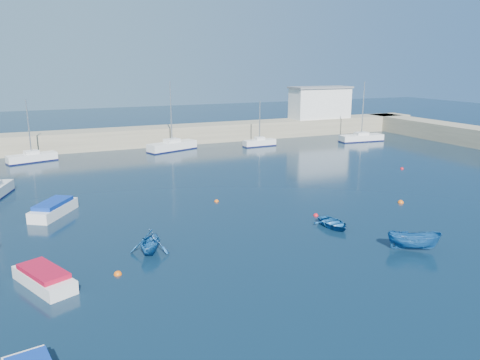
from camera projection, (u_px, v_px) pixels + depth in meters
name	position (u px, v px, depth m)	size (l,w,h in m)	color
ground	(320.00, 267.00, 27.45)	(220.00, 220.00, 0.00)	black
back_wall	(144.00, 137.00, 67.94)	(96.00, 4.50, 2.60)	gray
right_arm	(445.00, 132.00, 72.84)	(4.50, 32.00, 2.60)	gray
harbor_office	(320.00, 103.00, 78.83)	(10.00, 4.00, 5.00)	silver
sailboat_5	(32.00, 157.00, 56.59)	(5.89, 3.15, 7.53)	silver
sailboat_6	(172.00, 146.00, 64.17)	(7.36, 4.35, 9.33)	silver
sailboat_7	(259.00, 142.00, 67.53)	(4.87, 1.56, 6.49)	silver
sailboat_8	(361.00, 138.00, 71.81)	(7.06, 2.53, 8.96)	silver
motorboat_0	(44.00, 278.00, 24.98)	(3.20, 4.65, 0.99)	silver
motorboat_1	(53.00, 209.00, 36.64)	(3.94, 4.82, 1.15)	silver
dinghy_center	(333.00, 223.00, 33.98)	(2.13, 2.99, 0.62)	#144B89
dinghy_left	(150.00, 241.00, 29.29)	(2.47, 2.86, 1.51)	#144B89
dinghy_right	(414.00, 241.00, 29.73)	(1.23, 3.28, 1.27)	#144B89
buoy_0	(118.00, 275.00, 26.40)	(0.46, 0.46, 0.46)	#D4530B
buoy_1	(316.00, 216.00, 36.64)	(0.40, 0.40, 0.40)	red
buoy_2	(401.00, 203.00, 40.05)	(0.51, 0.51, 0.51)	#D4530B
buoy_3	(217.00, 202.00, 40.39)	(0.40, 0.40, 0.40)	#D4530B
buoy_4	(402.00, 169.00, 52.97)	(0.38, 0.38, 0.38)	red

